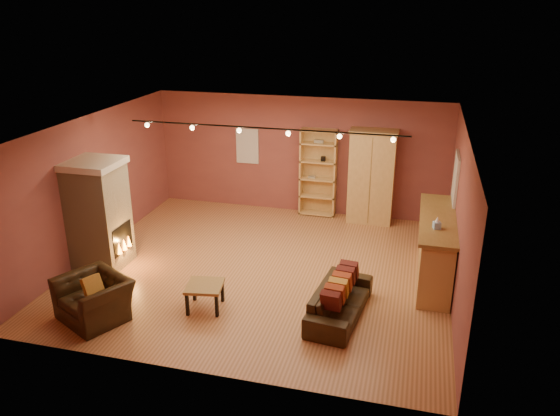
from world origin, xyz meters
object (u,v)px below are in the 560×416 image
(coffee_table, at_px, (205,288))
(armoire, at_px, (372,177))
(fireplace, at_px, (99,214))
(bar_counter, at_px, (436,248))
(bookcase, at_px, (319,172))
(loveseat, at_px, (340,295))
(armchair, at_px, (93,292))

(coffee_table, bearing_deg, armoire, 63.84)
(fireplace, xyz_separation_m, bar_counter, (6.24, 1.03, -0.44))
(bar_counter, bearing_deg, coffee_table, -150.91)
(bar_counter, bearing_deg, fireplace, -170.60)
(bookcase, relative_size, armoire, 0.96)
(armoire, distance_m, loveseat, 4.32)
(loveseat, distance_m, armchair, 3.99)
(fireplace, relative_size, bar_counter, 0.83)
(bar_counter, relative_size, armchair, 1.99)
(armoire, relative_size, armchair, 1.70)
(fireplace, bearing_deg, armoire, 36.72)
(armoire, bearing_deg, fireplace, -143.28)
(bookcase, bearing_deg, armoire, -7.46)
(loveseat, height_order, armchair, armchair)
(bookcase, distance_m, loveseat, 4.64)
(coffee_table, bearing_deg, loveseat, 8.91)
(armchair, bearing_deg, bar_counter, 55.01)
(fireplace, bearing_deg, armchair, -62.62)
(fireplace, height_order, coffee_table, fireplace)
(loveseat, relative_size, armchair, 1.44)
(armoire, distance_m, coffee_table, 5.18)
(bar_counter, height_order, coffee_table, bar_counter)
(armoire, xyz_separation_m, bar_counter, (1.45, -2.54, -0.48))
(armoire, xyz_separation_m, armchair, (-3.88, -5.33, -0.62))
(loveseat, bearing_deg, bookcase, 22.31)
(loveseat, bearing_deg, armoire, 6.31)
(armoire, xyz_separation_m, loveseat, (-0.04, -4.26, -0.72))
(fireplace, relative_size, armoire, 0.97)
(bookcase, height_order, coffee_table, bookcase)
(bookcase, height_order, loveseat, bookcase)
(armoire, relative_size, bar_counter, 0.85)
(bar_counter, bearing_deg, bookcase, 135.08)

